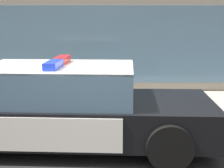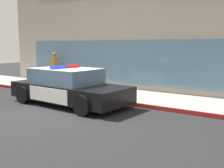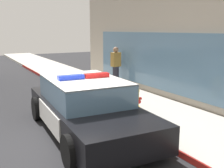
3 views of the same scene
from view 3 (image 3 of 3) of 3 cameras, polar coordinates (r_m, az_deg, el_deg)
ground at (r=6.40m, az=-9.59°, el=-12.85°), size 48.00×48.00×0.00m
sidewalk at (r=7.93m, az=12.94°, el=-7.53°), size 48.00×2.62×0.15m
curb_red_paint at (r=7.15m, az=4.91°, el=-9.39°), size 28.80×0.04×0.14m
police_cruiser at (r=6.99m, az=-5.41°, el=-4.68°), size 4.91×2.34×1.49m
fire_hydrant at (r=8.39m, az=5.06°, el=-3.18°), size 0.34×0.39×0.73m
pedestrian_on_sidewalk at (r=12.02m, az=0.80°, el=3.79°), size 0.31×0.43×1.71m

